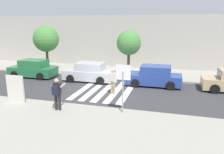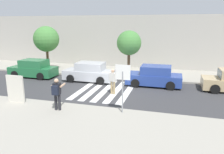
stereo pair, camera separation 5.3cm
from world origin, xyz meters
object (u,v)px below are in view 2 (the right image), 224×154
object	(u,v)px
parked_car_silver	(89,72)
street_tree_center	(129,43)
parked_car_blue	(154,76)
street_tree_west	(46,39)
stop_sign	(123,78)
photographer_with_backpack	(57,92)
pedestrian_crossing	(113,80)
advertising_board	(16,89)
parked_car_green	(33,69)

from	to	relation	value
parked_car_silver	street_tree_center	bearing A→B (deg)	34.55
parked_car_silver	parked_car_blue	bearing A→B (deg)	0.00
street_tree_west	street_tree_center	world-z (taller)	street_tree_west
parked_car_silver	stop_sign	bearing A→B (deg)	-55.19
parked_car_blue	street_tree_center	size ratio (longest dim) A/B	1.04
street_tree_west	photographer_with_backpack	bearing A→B (deg)	-55.80
street_tree_center	pedestrian_crossing	bearing A→B (deg)	-91.11
pedestrian_crossing	parked_car_silver	xyz separation A→B (m)	(-2.77, 2.80, -0.25)
advertising_board	pedestrian_crossing	bearing A→B (deg)	34.11
stop_sign	pedestrian_crossing	bearing A→B (deg)	113.64
parked_car_blue	photographer_with_backpack	bearing A→B (deg)	-123.96
parked_car_silver	advertising_board	xyz separation A→B (m)	(-2.17, -6.15, 0.21)
photographer_with_backpack	street_tree_west	size ratio (longest dim) A/B	0.40
parked_car_blue	street_tree_center	world-z (taller)	street_tree_center
photographer_with_backpack	advertising_board	distance (m)	3.01
parked_car_blue	stop_sign	bearing A→B (deg)	-100.25
photographer_with_backpack	stop_sign	bearing A→B (deg)	10.57
pedestrian_crossing	parked_car_silver	world-z (taller)	pedestrian_crossing
street_tree_center	advertising_board	world-z (taller)	street_tree_center
parked_car_green	parked_car_silver	size ratio (longest dim) A/B	1.00
stop_sign	photographer_with_backpack	distance (m)	3.53
parked_car_silver	parked_car_blue	xyz separation A→B (m)	(5.25, 0.00, 0.00)
pedestrian_crossing	parked_car_green	size ratio (longest dim) A/B	0.42
pedestrian_crossing	advertising_board	xyz separation A→B (m)	(-4.94, -3.35, -0.03)
pedestrian_crossing	street_tree_center	bearing A→B (deg)	88.89
stop_sign	advertising_board	xyz separation A→B (m)	(-6.34, -0.15, -1.02)
parked_car_green	advertising_board	xyz separation A→B (m)	(3.14, -6.15, 0.21)
parked_car_blue	advertising_board	xyz separation A→B (m)	(-7.43, -6.15, 0.21)
pedestrian_crossing	parked_car_silver	size ratio (longest dim) A/B	0.42
street_tree_west	advertising_board	distance (m)	8.84
parked_car_green	advertising_board	size ratio (longest dim) A/B	2.56
stop_sign	street_tree_west	world-z (taller)	street_tree_west
street_tree_west	parked_car_green	bearing A→B (deg)	-98.82
parked_car_blue	parked_car_green	bearing A→B (deg)	-180.00
stop_sign	photographer_with_backpack	size ratio (longest dim) A/B	1.45
photographer_with_backpack	parked_car_green	size ratio (longest dim) A/B	0.42
parked_car_silver	advertising_board	world-z (taller)	advertising_board
parked_car_green	street_tree_west	world-z (taller)	street_tree_west
street_tree_west	street_tree_center	bearing A→B (deg)	0.43
pedestrian_crossing	parked_car_silver	bearing A→B (deg)	134.68
stop_sign	street_tree_center	bearing A→B (deg)	99.31
parked_car_green	advertising_board	distance (m)	6.91
parked_car_blue	advertising_board	world-z (taller)	advertising_board
advertising_board	parked_car_blue	bearing A→B (deg)	39.63
parked_car_green	stop_sign	bearing A→B (deg)	-32.32
parked_car_green	street_tree_west	size ratio (longest dim) A/B	0.96
parked_car_green	parked_car_blue	xyz separation A→B (m)	(10.57, 0.00, 0.00)
pedestrian_crossing	street_tree_west	distance (m)	9.37
pedestrian_crossing	parked_car_green	xyz separation A→B (m)	(-8.08, 2.80, -0.25)
advertising_board	parked_car_green	bearing A→B (deg)	117.03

